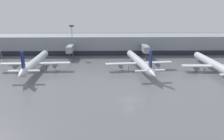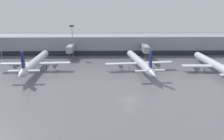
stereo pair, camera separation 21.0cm
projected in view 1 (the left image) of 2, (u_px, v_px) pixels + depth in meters
name	position (u px, v px, depth m)	size (l,w,h in m)	color
ground_plane	(130.00, 100.00, 55.15)	(320.00, 320.00, 0.00)	slate
terminal_building	(118.00, 44.00, 113.45)	(160.00, 27.47, 9.00)	gray
parked_jet_0	(214.00, 65.00, 79.43)	(23.10, 39.04, 9.72)	silver
parked_jet_1	(35.00, 62.00, 79.94)	(25.25, 36.80, 9.77)	silver
parked_jet_3	(139.00, 62.00, 81.42)	(25.41, 37.36, 9.89)	silver
traffic_cone_1	(153.00, 66.00, 86.39)	(0.51, 0.51, 0.59)	orange
apron_light_mast_0	(72.00, 31.00, 100.26)	(1.80, 1.80, 15.02)	gray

